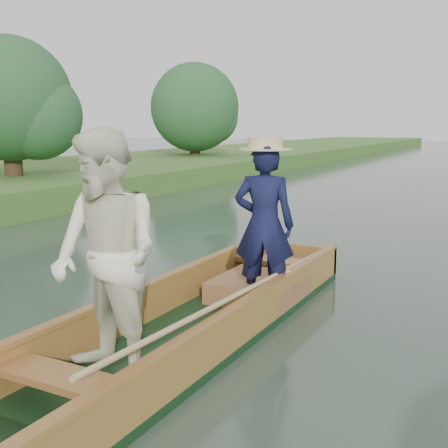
% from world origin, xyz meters
% --- Properties ---
extents(ground, '(120.00, 120.00, 0.00)m').
position_xyz_m(ground, '(0.00, 0.00, 0.00)').
color(ground, '#283D30').
rests_on(ground, ground).
extents(punt, '(1.17, 5.00, 1.88)m').
position_xyz_m(punt, '(0.05, -0.23, 0.65)').
color(punt, black).
rests_on(punt, ground).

